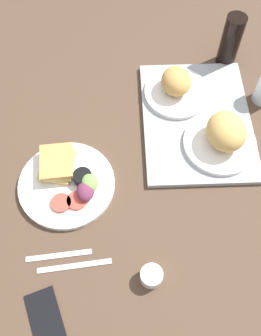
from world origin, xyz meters
TOP-DOWN VIEW (x-y plane):
  - ground_plane at (0.00, 0.00)cm, footprint 190.00×150.00cm
  - serving_tray at (-15.18, 24.82)cm, footprint 46.22×34.69cm
  - bread_plate_near at (-25.71, 19.53)cm, footprint 20.62×20.62cm
  - bread_plate_far at (-5.68, 30.47)cm, footprint 21.42×21.42cm
  - plate_with_salad at (3.50, -14.74)cm, footprint 27.06×27.06cm
  - soda_bottle at (-39.74, 38.61)cm, footprint 6.40×6.40cm
  - espresso_cup at (31.57, 5.95)cm, footprint 5.60×5.60cm
  - fork at (24.17, -17.15)cm, footprint 2.29×17.05cm
  - knife at (27.17, -13.15)cm, footprint 2.57×19.05cm
  - cell_phone at (39.56, -19.92)cm, footprint 15.88×11.13cm

SIDE VIEW (x-z plane):
  - ground_plane at x=0.00cm, z-range -3.00..0.00cm
  - fork at x=24.17cm, z-range 0.00..0.50cm
  - knife at x=27.17cm, z-range 0.00..0.50cm
  - cell_phone at x=39.56cm, z-range 0.00..0.80cm
  - serving_tray at x=-15.18cm, z-range 0.00..1.60cm
  - plate_with_salad at x=3.50cm, z-range -0.93..4.47cm
  - espresso_cup at x=31.57cm, z-range 0.00..4.00cm
  - bread_plate_near at x=-25.71cm, z-range 0.35..9.11cm
  - bread_plate_far at x=-5.68cm, z-range 0.61..10.95cm
  - soda_bottle at x=-39.74cm, z-range 0.00..18.11cm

